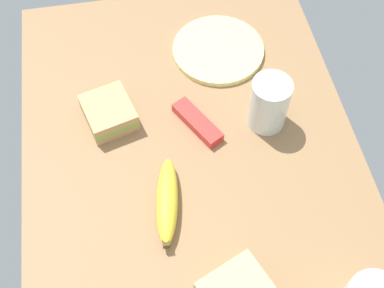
# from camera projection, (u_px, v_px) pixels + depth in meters

# --- Properties ---
(tabletop) EXTENTS (0.90, 0.64, 0.02)m
(tabletop) POSITION_uv_depth(u_px,v_px,m) (192.00, 155.00, 0.97)
(tabletop) COLOR #936D47
(tabletop) RESTS_ON ground
(plate_of_food) EXTENTS (0.20, 0.20, 0.01)m
(plate_of_food) POSITION_uv_depth(u_px,v_px,m) (218.00, 50.00, 1.10)
(plate_of_food) COLOR #EAE58C
(plate_of_food) RESTS_ON tabletop
(sandwich_side) EXTENTS (0.12, 0.11, 0.04)m
(sandwich_side) POSITION_uv_depth(u_px,v_px,m) (109.00, 113.00, 0.99)
(sandwich_side) COLOR tan
(sandwich_side) RESTS_ON tabletop
(glass_of_milk) EXTENTS (0.08, 0.08, 0.11)m
(glass_of_milk) POSITION_uv_depth(u_px,v_px,m) (269.00, 105.00, 0.96)
(glass_of_milk) COLOR silver
(glass_of_milk) RESTS_ON tabletop
(banana) EXTENTS (0.17, 0.07, 0.04)m
(banana) POSITION_uv_depth(u_px,v_px,m) (167.00, 201.00, 0.89)
(banana) COLOR yellow
(banana) RESTS_ON tabletop
(snack_bar) EXTENTS (0.12, 0.09, 0.02)m
(snack_bar) POSITION_uv_depth(u_px,v_px,m) (197.00, 122.00, 0.99)
(snack_bar) COLOR red
(snack_bar) RESTS_ON tabletop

